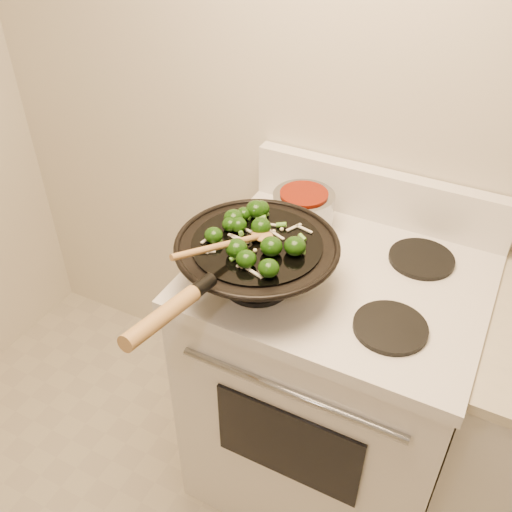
% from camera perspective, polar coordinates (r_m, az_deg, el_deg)
% --- Properties ---
extents(stove, '(0.78, 0.67, 1.08)m').
position_cam_1_polar(stove, '(1.88, 7.27, -12.22)').
color(stove, white).
rests_on(stove, ground).
extents(wok, '(0.42, 0.69, 0.22)m').
position_cam_1_polar(wok, '(1.45, -0.00, -0.53)').
color(wok, black).
rests_on(wok, stove).
extents(stirfry, '(0.25, 0.27, 0.05)m').
position_cam_1_polar(stirfry, '(1.41, -0.27, 2.22)').
color(stirfry, '#133508').
rests_on(stirfry, wok).
extents(wooden_spoon, '(0.15, 0.28, 0.08)m').
position_cam_1_polar(wooden_spoon, '(1.38, -1.78, 1.47)').
color(wooden_spoon, '#A47841').
rests_on(wooden_spoon, wok).
extents(saucepan, '(0.18, 0.28, 0.11)m').
position_cam_1_polar(saucepan, '(1.68, 4.70, 4.74)').
color(saucepan, '#96999E').
rests_on(saucepan, stove).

